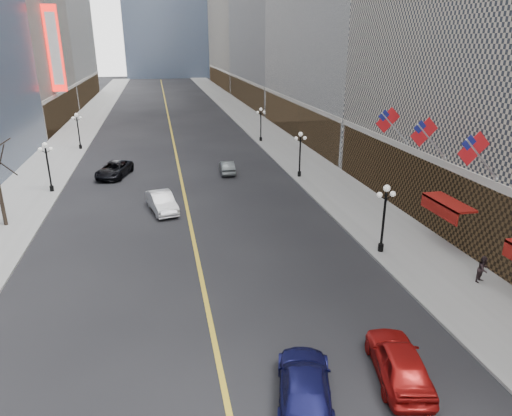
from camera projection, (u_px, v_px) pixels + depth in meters
name	position (u px, v px, depth m)	size (l,w,h in m)	color
sidewalk_east	(269.00, 135.00, 67.00)	(6.00, 230.00, 0.15)	gray
sidewalk_west	(68.00, 144.00, 61.53)	(6.00, 230.00, 0.15)	gray
lane_line	(171.00, 127.00, 73.48)	(0.25, 200.00, 0.02)	gold
streetlamp_east_1	(384.00, 212.00, 28.86)	(1.26, 0.44, 4.52)	black
streetlamp_east_2	(300.00, 150.00, 45.39)	(1.26, 0.44, 4.52)	black
streetlamp_east_3	(261.00, 121.00, 61.93)	(1.26, 0.44, 4.52)	black
streetlamp_west_2	(48.00, 162.00, 40.78)	(1.26, 0.44, 4.52)	black
streetlamp_west_3	(78.00, 127.00, 57.32)	(1.26, 0.44, 4.52)	black
flag_3	(476.00, 152.00, 25.28)	(2.87, 0.12, 2.87)	#B2B2B7
flag_4	(426.00, 135.00, 29.88)	(2.87, 0.12, 2.87)	#B2B2B7
flag_5	(390.00, 122.00, 34.47)	(2.87, 0.12, 2.87)	#B2B2B7
awning_c	(446.00, 204.00, 29.64)	(1.40, 4.00, 0.93)	maroon
theatre_marquee	(55.00, 49.00, 66.26)	(2.00, 0.55, 12.00)	red
car_nb_mid	(162.00, 202.00, 36.93)	(1.68, 4.81, 1.58)	silver
car_nb_far	(114.00, 169.00, 46.46)	(2.52, 5.47, 1.52)	black
car_sb_near	(305.00, 385.00, 17.34)	(2.05, 5.05, 1.47)	#14154C
car_sb_mid	(399.00, 361.00, 18.51)	(1.91, 4.76, 1.62)	#9F1311
car_sb_far	(227.00, 167.00, 47.69)	(1.39, 3.98, 1.31)	#484E4F
ped_east_walk	(483.00, 269.00, 25.73)	(0.76, 0.42, 1.57)	black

